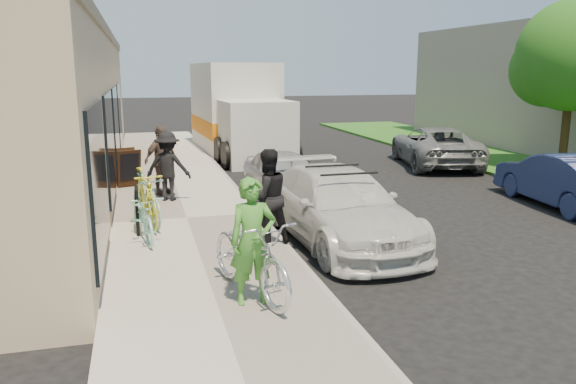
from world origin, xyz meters
TOP-DOWN VIEW (x-y plane):
  - ground at (0.00, 0.00)m, footprint 120.00×120.00m
  - sidewalk at (-2.00, 3.00)m, footprint 3.00×34.00m
  - curb at (-0.45, 3.00)m, footprint 0.12×34.00m
  - storefront at (-5.24, 7.99)m, footprint 3.60×20.00m
  - bike_rack at (-2.98, 2.19)m, footprint 0.07×0.62m
  - sandwich_board at (-3.20, 6.63)m, footprint 0.76×0.76m
  - sedan_white at (0.66, 1.09)m, footprint 2.16×4.77m
  - sedan_silver at (0.59, 4.77)m, footprint 1.71×3.70m
  - moving_truck at (0.84, 12.83)m, footprint 2.99×7.10m
  - far_car_blue at (6.74, 2.34)m, footprint 1.74×4.04m
  - far_car_gray at (6.76, 8.38)m, footprint 3.25×5.14m
  - median_tree at (10.07, 6.31)m, footprint 3.40×3.40m
  - tandem_bike at (-1.50, -1.37)m, footprint 1.31×2.24m
  - woman_rider at (-1.52, -1.64)m, footprint 0.62×0.41m
  - man_standing at (-0.76, 0.86)m, footprint 0.95×0.81m
  - cruiser_bike_a at (-2.80, 2.63)m, footprint 0.94×1.76m
  - cruiser_bike_b at (-2.87, 1.63)m, footprint 0.84×1.70m
  - cruiser_bike_c at (-2.82, 2.61)m, footprint 0.90×1.93m
  - bystander_a at (-2.25, 4.75)m, footprint 1.18×0.90m
  - bystander_b at (-2.37, 5.43)m, footprint 1.04×0.96m

SIDE VIEW (x-z plane):
  - ground at x=0.00m, z-range 0.00..0.00m
  - curb at x=-0.45m, z-range 0.00..0.13m
  - sidewalk at x=-2.00m, z-range 0.00..0.15m
  - cruiser_bike_b at x=-2.87m, z-range 0.15..1.00m
  - sedan_silver at x=0.59m, z-range 0.00..1.23m
  - far_car_blue at x=6.74m, z-range 0.00..1.29m
  - cruiser_bike_a at x=-2.80m, z-range 0.15..1.17m
  - sandwich_board at x=-3.20m, z-range 0.16..1.15m
  - far_car_gray at x=6.76m, z-range 0.00..1.32m
  - bike_rack at x=-2.98m, z-range 0.24..1.11m
  - sedan_white at x=0.66m, z-range -0.02..1.37m
  - tandem_bike at x=-1.50m, z-range 0.15..1.26m
  - cruiser_bike_c at x=-2.82m, z-range 0.15..1.27m
  - bystander_a at x=-2.25m, z-range 0.15..1.77m
  - woman_rider at x=-1.52m, z-range 0.15..1.83m
  - man_standing at x=-0.76m, z-range 0.15..1.84m
  - bystander_b at x=-2.37m, z-range 0.15..1.86m
  - moving_truck at x=0.84m, z-range -0.19..3.23m
  - storefront at x=-5.24m, z-range 0.01..4.24m
  - median_tree at x=10.07m, z-range 0.86..6.06m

